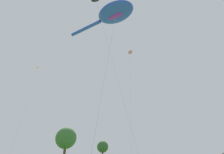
# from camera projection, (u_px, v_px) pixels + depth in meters

# --- Properties ---
(big_show_kite) EXTENTS (7.16, 10.44, 20.10)m
(big_show_kite) POSITION_uv_depth(u_px,v_px,m) (114.00, 14.00, 23.41)
(big_show_kite) COLOR blue
(big_show_kite) RESTS_ON ground
(small_kite_streamer_purple) EXTENTS (1.79, 4.46, 19.53)m
(small_kite_streamer_purple) POSITION_uv_depth(u_px,v_px,m) (34.00, 78.00, 35.42)
(small_kite_streamer_purple) COLOR yellow
(small_kite_streamer_purple) RESTS_ON ground
(small_kite_bird_shape) EXTENTS (2.01, 1.75, 17.67)m
(small_kite_bird_shape) POSITION_uv_depth(u_px,v_px,m) (130.00, 53.00, 28.61)
(small_kite_bird_shape) COLOR pink
(small_kite_bird_shape) RESTS_ON ground
(tree_oak_left) EXTENTS (6.15, 6.15, 9.36)m
(tree_oak_left) POSITION_uv_depth(u_px,v_px,m) (66.00, 138.00, 49.84)
(tree_oak_left) COLOR #513823
(tree_oak_left) RESTS_ON ground
(tree_shrub_far) EXTENTS (4.64, 4.64, 7.20)m
(tree_shrub_far) POSITION_uv_depth(u_px,v_px,m) (103.00, 147.00, 69.06)
(tree_shrub_far) COLOR #513823
(tree_shrub_far) RESTS_ON ground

